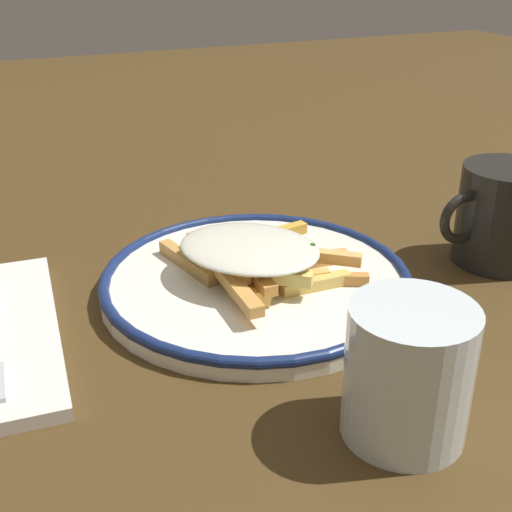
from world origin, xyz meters
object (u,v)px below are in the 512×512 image
object	(u,v)px
water_glass	(408,373)
fries_heap	(256,258)
plate	(256,281)
coffee_mug	(502,215)

from	to	relation	value
water_glass	fries_heap	bearing A→B (deg)	-85.63
plate	water_glass	bearing A→B (deg)	93.87
plate	fries_heap	distance (m)	0.02
water_glass	coffee_mug	world-z (taller)	coffee_mug
fries_heap	water_glass	bearing A→B (deg)	94.37
coffee_mug	fries_heap	bearing A→B (deg)	-7.13
plate	coffee_mug	distance (m)	0.24
plate	fries_heap	bearing A→B (deg)	69.45
plate	water_glass	distance (m)	0.21
plate	coffee_mug	size ratio (longest dim) A/B	2.37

